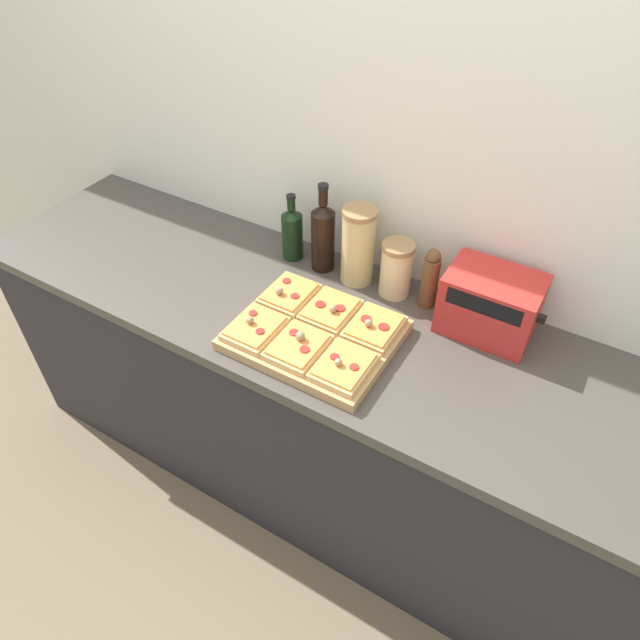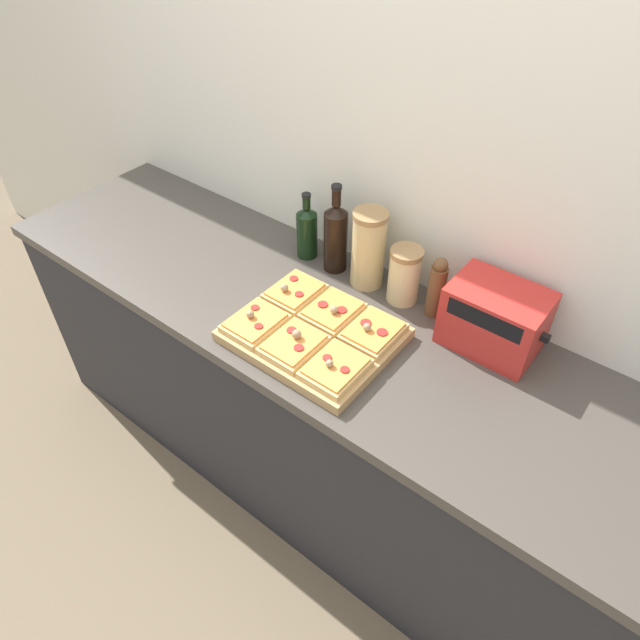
{
  "view_description": "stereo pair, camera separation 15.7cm",
  "coord_description": "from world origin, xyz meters",
  "views": [
    {
      "loc": [
        0.63,
        -0.83,
        2.09
      ],
      "look_at": [
        -0.02,
        0.25,
        0.95
      ],
      "focal_mm": 32.0,
      "sensor_mm": 36.0,
      "label": 1
    },
    {
      "loc": [
        0.76,
        -0.74,
        2.09
      ],
      "look_at": [
        -0.02,
        0.25,
        0.95
      ],
      "focal_mm": 32.0,
      "sensor_mm": 36.0,
      "label": 2
    }
  ],
  "objects": [
    {
      "name": "olive_oil_bottle",
      "position": [
        -0.3,
        0.54,
        1.0
      ],
      "size": [
        0.07,
        0.07,
        0.24
      ],
      "color": "black",
      "rests_on": "kitchen_counter"
    },
    {
      "name": "wall_back",
      "position": [
        0.0,
        0.67,
        1.25
      ],
      "size": [
        6.0,
        0.06,
        2.5
      ],
      "color": "silver",
      "rests_on": "ground_plane"
    },
    {
      "name": "pizza_slice_front_right",
      "position": [
        0.13,
        0.13,
        0.94
      ],
      "size": [
        0.14,
        0.17,
        0.05
      ],
      "color": "tan",
      "rests_on": "cutting_board"
    },
    {
      "name": "kitchen_counter",
      "position": [
        0.0,
        0.32,
        0.45
      ],
      "size": [
        2.63,
        0.67,
        0.9
      ],
      "color": "#232328",
      "rests_on": "ground_plane"
    },
    {
      "name": "cutting_board",
      "position": [
        -0.02,
        0.22,
        0.91
      ],
      "size": [
        0.47,
        0.39,
        0.03
      ],
      "primitive_type": "cube",
      "color": "tan",
      "rests_on": "kitchen_counter"
    },
    {
      "name": "grain_jar_tall",
      "position": [
        -0.05,
        0.54,
        1.03
      ],
      "size": [
        0.11,
        0.11,
        0.27
      ],
      "color": "tan",
      "rests_on": "kitchen_counter"
    },
    {
      "name": "wine_bottle",
      "position": [
        -0.18,
        0.54,
        1.03
      ],
      "size": [
        0.08,
        0.08,
        0.32
      ],
      "color": "black",
      "rests_on": "kitchen_counter"
    },
    {
      "name": "pizza_slice_back_center",
      "position": [
        -0.02,
        0.31,
        0.94
      ],
      "size": [
        0.14,
        0.17,
        0.05
      ],
      "color": "tan",
      "rests_on": "cutting_board"
    },
    {
      "name": "pizza_slice_back_right",
      "position": [
        0.13,
        0.31,
        0.94
      ],
      "size": [
        0.14,
        0.17,
        0.05
      ],
      "color": "tan",
      "rests_on": "cutting_board"
    },
    {
      "name": "ground_plane",
      "position": [
        0.0,
        0.0,
        0.0
      ],
      "size": [
        12.0,
        12.0,
        0.0
      ],
      "primitive_type": "plane",
      "color": "brown"
    },
    {
      "name": "pizza_slice_back_left",
      "position": [
        -0.17,
        0.31,
        0.94
      ],
      "size": [
        0.14,
        0.17,
        0.05
      ],
      "color": "tan",
      "rests_on": "cutting_board"
    },
    {
      "name": "pepper_mill",
      "position": [
        0.2,
        0.54,
        1.0
      ],
      "size": [
        0.05,
        0.05,
        0.21
      ],
      "color": "brown",
      "rests_on": "kitchen_counter"
    },
    {
      "name": "toaster_oven",
      "position": [
        0.4,
        0.52,
        1.0
      ],
      "size": [
        0.3,
        0.19,
        0.2
      ],
      "color": "red",
      "rests_on": "kitchen_counter"
    },
    {
      "name": "pizza_slice_front_center",
      "position": [
        -0.02,
        0.13,
        0.94
      ],
      "size": [
        0.14,
        0.17,
        0.05
      ],
      "color": "tan",
      "rests_on": "cutting_board"
    },
    {
      "name": "grain_jar_short",
      "position": [
        0.09,
        0.54,
        0.99
      ],
      "size": [
        0.1,
        0.1,
        0.19
      ],
      "color": "beige",
      "rests_on": "kitchen_counter"
    },
    {
      "name": "pizza_slice_front_left",
      "position": [
        -0.17,
        0.13,
        0.94
      ],
      "size": [
        0.14,
        0.17,
        0.05
      ],
      "color": "tan",
      "rests_on": "cutting_board"
    }
  ]
}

